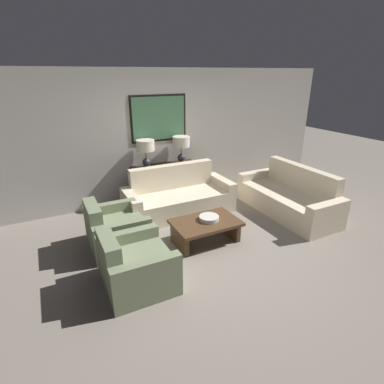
# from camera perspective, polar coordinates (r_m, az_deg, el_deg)

# --- Properties ---
(ground_plane) EXTENTS (20.00, 20.00, 0.00)m
(ground_plane) POSITION_cam_1_polar(r_m,az_deg,el_deg) (4.72, 5.45, -11.10)
(ground_plane) COLOR slate
(back_wall) EXTENTS (8.25, 0.12, 2.65)m
(back_wall) POSITION_cam_1_polar(r_m,az_deg,el_deg) (6.33, -6.37, 10.52)
(back_wall) COLOR beige
(back_wall) RESTS_ON ground_plane
(console_table) EXTENTS (1.36, 0.38, 0.79)m
(console_table) POSITION_cam_1_polar(r_m,az_deg,el_deg) (6.33, -5.15, 1.77)
(console_table) COLOR #332319
(console_table) RESTS_ON ground_plane
(table_lamp_left) EXTENTS (0.36, 0.36, 0.55)m
(table_lamp_left) POSITION_cam_1_polar(r_m,az_deg,el_deg) (5.98, -8.85, 8.27)
(table_lamp_left) COLOR #333338
(table_lamp_left) RESTS_ON console_table
(table_lamp_right) EXTENTS (0.36, 0.36, 0.55)m
(table_lamp_right) POSITION_cam_1_polar(r_m,az_deg,el_deg) (6.26, -2.09, 9.11)
(table_lamp_right) COLOR #333338
(table_lamp_right) RESTS_ON console_table
(couch_by_back_wall) EXTENTS (2.06, 0.86, 0.89)m
(couch_by_back_wall) POSITION_cam_1_polar(r_m,az_deg,el_deg) (5.80, -2.63, -1.19)
(couch_by_back_wall) COLOR beige
(couch_by_back_wall) RESTS_ON ground_plane
(couch_by_side) EXTENTS (0.86, 2.06, 0.89)m
(couch_by_side) POSITION_cam_1_polar(r_m,az_deg,el_deg) (6.10, 17.89, -1.09)
(couch_by_side) COLOR beige
(couch_by_side) RESTS_ON ground_plane
(coffee_table) EXTENTS (1.05, 0.69, 0.37)m
(coffee_table) POSITION_cam_1_polar(r_m,az_deg,el_deg) (4.81, 2.60, -6.61)
(coffee_table) COLOR #4C331E
(coffee_table) RESTS_ON ground_plane
(decorative_bowl) EXTENTS (0.32, 0.32, 0.07)m
(decorative_bowl) POSITION_cam_1_polar(r_m,az_deg,el_deg) (4.80, 3.25, -4.97)
(decorative_bowl) COLOR beige
(decorative_bowl) RESTS_ON coffee_table
(armchair_near_back_wall) EXTENTS (0.84, 0.92, 0.77)m
(armchair_near_back_wall) POSITION_cam_1_polar(r_m,az_deg,el_deg) (4.84, -14.41, -7.08)
(armchair_near_back_wall) COLOR #707A5B
(armchair_near_back_wall) RESTS_ON ground_plane
(armchair_near_camera) EXTENTS (0.84, 0.92, 0.77)m
(armchair_near_camera) POSITION_cam_1_polar(r_m,az_deg,el_deg) (3.97, -10.82, -13.71)
(armchair_near_camera) COLOR #707A5B
(armchair_near_camera) RESTS_ON ground_plane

